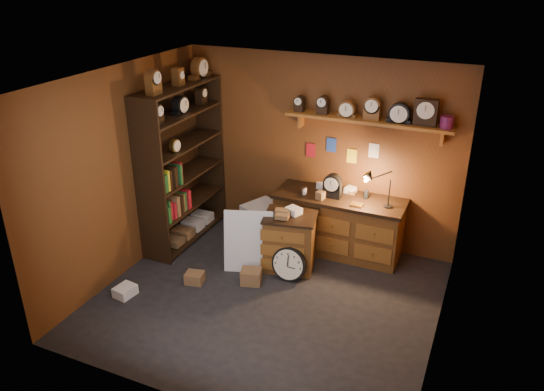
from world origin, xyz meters
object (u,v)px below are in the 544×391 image
Objects in this scene: workbench at (338,221)px; big_round_clock at (289,264)px; low_cabinet at (290,239)px; shelving_unit at (180,158)px.

workbench is 3.89× the size of big_round_clock.
workbench reaches higher than low_cabinet.
low_cabinet is 0.37m from big_round_clock.
shelving_unit reaches higher than low_cabinet.
big_round_clock is at bearing -13.80° from shelving_unit.
low_cabinet is 1.86× the size of big_round_clock.
low_cabinet is at bearing -5.34° from shelving_unit.
shelving_unit reaches higher than big_round_clock.
low_cabinet is (1.76, -0.16, -0.83)m from shelving_unit.
shelving_unit is 2.18m from big_round_clock.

